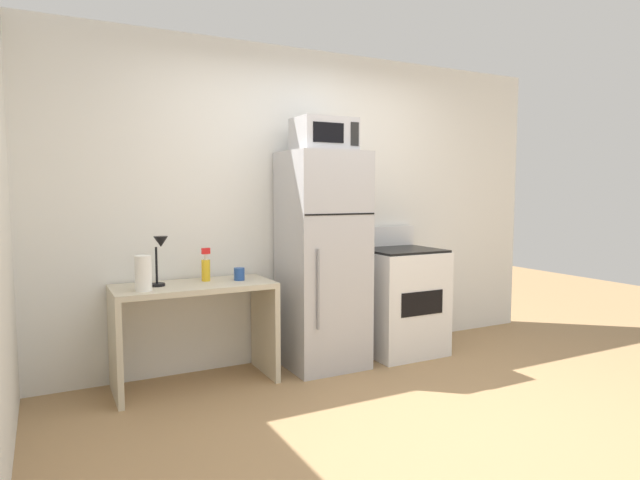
# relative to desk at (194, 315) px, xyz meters

# --- Properties ---
(ground_plane) EXTENTS (12.00, 12.00, 0.00)m
(ground_plane) POSITION_rel_desk_xyz_m (1.01, -1.37, -0.52)
(ground_plane) COLOR #9E7A51
(wall_back_white) EXTENTS (5.00, 0.10, 2.60)m
(wall_back_white) POSITION_rel_desk_xyz_m (1.01, 0.33, 0.78)
(wall_back_white) COLOR white
(wall_back_white) RESTS_ON ground
(desk) EXTENTS (1.14, 0.52, 0.75)m
(desk) POSITION_rel_desk_xyz_m (0.00, 0.00, 0.00)
(desk) COLOR beige
(desk) RESTS_ON ground
(desk_lamp) EXTENTS (0.14, 0.12, 0.35)m
(desk_lamp) POSITION_rel_desk_xyz_m (-0.23, 0.02, 0.47)
(desk_lamp) COLOR black
(desk_lamp) RESTS_ON desk
(paper_towel_roll) EXTENTS (0.11, 0.11, 0.24)m
(paper_towel_roll) POSITION_rel_desk_xyz_m (-0.37, -0.12, 0.35)
(paper_towel_roll) COLOR white
(paper_towel_roll) RESTS_ON desk
(coffee_mug) EXTENTS (0.08, 0.08, 0.09)m
(coffee_mug) POSITION_rel_desk_xyz_m (0.35, 0.00, 0.28)
(coffee_mug) COLOR #264C99
(coffee_mug) RESTS_ON desk
(spray_bottle) EXTENTS (0.06, 0.06, 0.25)m
(spray_bottle) POSITION_rel_desk_xyz_m (0.11, 0.08, 0.33)
(spray_bottle) COLOR yellow
(spray_bottle) RESTS_ON desk
(refrigerator) EXTENTS (0.61, 0.61, 1.73)m
(refrigerator) POSITION_rel_desk_xyz_m (1.04, -0.03, 0.34)
(refrigerator) COLOR #B7B7BC
(refrigerator) RESTS_ON ground
(microwave) EXTENTS (0.46, 0.35, 0.26)m
(microwave) POSITION_rel_desk_xyz_m (1.04, -0.05, 1.34)
(microwave) COLOR #B7B7BC
(microwave) RESTS_ON refrigerator
(oven_range) EXTENTS (0.66, 0.61, 1.10)m
(oven_range) POSITION_rel_desk_xyz_m (1.81, -0.04, -0.06)
(oven_range) COLOR white
(oven_range) RESTS_ON ground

